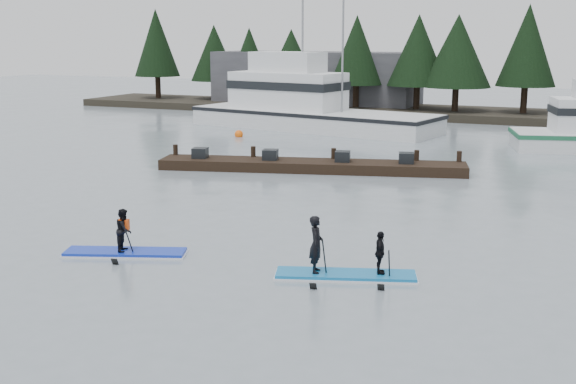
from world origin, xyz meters
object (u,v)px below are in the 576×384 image
at_px(floating_dock, 311,166).
at_px(paddleboard_duo, 344,260).
at_px(paddleboard_solo, 125,241).
at_px(fishing_boat_large, 306,117).

distance_m(floating_dock, paddleboard_duo, 15.71).
bearing_deg(paddleboard_duo, paddleboard_solo, 166.86).
height_order(floating_dock, paddleboard_solo, paddleboard_solo).
relative_size(fishing_boat_large, paddleboard_solo, 5.08).
distance_m(fishing_boat_large, paddleboard_solo, 30.69).
height_order(floating_dock, paddleboard_duo, paddleboard_duo).
bearing_deg(floating_dock, paddleboard_solo, -104.95).
xyz_separation_m(floating_dock, paddleboard_duo, (6.67, -14.23, 0.25)).
relative_size(fishing_boat_large, paddleboard_duo, 4.80).
relative_size(paddleboard_solo, paddleboard_duo, 0.95).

